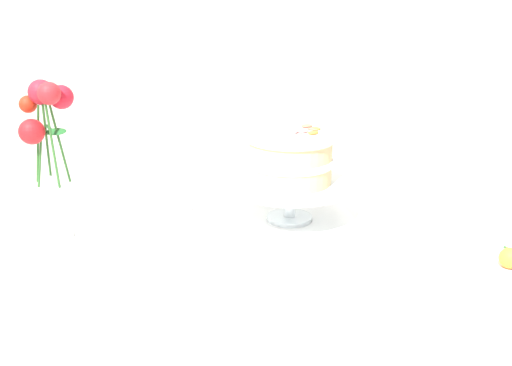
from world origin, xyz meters
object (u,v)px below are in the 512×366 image
flower_vase (50,165)px  layer_cake (291,157)px  fallen_rose (511,258)px  dining_table (236,281)px  cake_stand (290,188)px

flower_vase → layer_cake: bearing=-13.0°
layer_cake → fallen_rose: bearing=-53.4°
dining_table → cake_stand: bearing=23.5°
fallen_rose → flower_vase: bearing=147.7°
layer_cake → fallen_rose: size_ratio=1.56×
layer_cake → flower_vase: 0.54m
flower_vase → fallen_rose: flower_vase is taller
dining_table → fallen_rose: (0.47, -0.33, 0.11)m
layer_cake → dining_table: bearing=-156.5°
dining_table → flower_vase: bearing=151.2°
dining_table → cake_stand: size_ratio=4.83×
cake_stand → flower_vase: bearing=167.0°
flower_vase → fallen_rose: 0.98m
layer_cake → cake_stand: bearing=-177.9°
fallen_rose → cake_stand: bearing=126.6°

